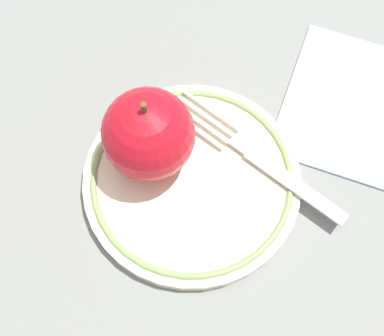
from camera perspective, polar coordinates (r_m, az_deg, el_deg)
ground_plane at (r=0.48m, az=0.71°, el=-0.37°), size 2.00×2.00×0.00m
plate at (r=0.47m, az=0.00°, el=-1.31°), size 0.19×0.19×0.01m
apple_red_whole at (r=0.44m, az=-4.67°, el=3.60°), size 0.08×0.08×0.09m
fork at (r=0.47m, az=7.34°, el=0.75°), size 0.19×0.06×0.00m
napkin_folded at (r=0.53m, az=16.20°, el=6.76°), size 0.13×0.16×0.01m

